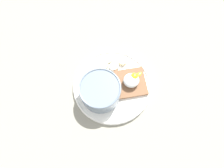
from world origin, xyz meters
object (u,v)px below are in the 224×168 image
(oatmeal_bowl, at_px, (100,91))
(toast_slice, at_px, (131,83))
(banana_slice_front, at_px, (109,59))
(poached_egg, at_px, (132,79))
(banana_slice_right, at_px, (123,62))
(banana_slice_left, at_px, (114,67))
(banana_slice_back, at_px, (104,65))

(oatmeal_bowl, distance_m, toast_slice, 0.11)
(oatmeal_bowl, bearing_deg, banana_slice_front, -108.81)
(oatmeal_bowl, relative_size, poached_egg, 1.87)
(banana_slice_front, distance_m, banana_slice_right, 0.05)
(banana_slice_front, height_order, banana_slice_left, banana_slice_left)
(toast_slice, distance_m, banana_slice_front, 0.12)
(poached_egg, relative_size, banana_slice_left, 1.57)
(poached_egg, bearing_deg, banana_slice_left, -53.21)
(poached_egg, xyz_separation_m, banana_slice_back, (0.08, -0.07, -0.03))
(oatmeal_bowl, height_order, poached_egg, oatmeal_bowl)
(banana_slice_front, height_order, banana_slice_back, same)
(toast_slice, bearing_deg, poached_egg, -144.55)
(poached_egg, relative_size, banana_slice_front, 1.50)
(poached_egg, distance_m, banana_slice_right, 0.08)
(banana_slice_left, xyz_separation_m, banana_slice_back, (0.03, -0.01, -0.00))
(toast_slice, height_order, banana_slice_front, same)
(toast_slice, height_order, banana_slice_right, banana_slice_right)
(toast_slice, relative_size, banana_slice_back, 3.22)
(oatmeal_bowl, relative_size, banana_slice_right, 4.39)
(banana_slice_left, bearing_deg, toast_slice, 125.30)
(banana_slice_left, relative_size, banana_slice_right, 1.49)
(toast_slice, xyz_separation_m, banana_slice_left, (0.05, -0.07, 0.00))
(banana_slice_right, bearing_deg, banana_slice_left, 23.74)
(banana_slice_front, distance_m, banana_slice_back, 0.03)
(oatmeal_bowl, height_order, banana_slice_right, oatmeal_bowl)
(toast_slice, bearing_deg, banana_slice_left, -54.70)
(oatmeal_bowl, height_order, banana_slice_back, oatmeal_bowl)
(toast_slice, bearing_deg, banana_slice_back, -42.86)
(oatmeal_bowl, bearing_deg, banana_slice_right, -130.20)
(banana_slice_front, bearing_deg, banana_slice_left, 113.75)
(banana_slice_left, relative_size, banana_slice_back, 1.39)
(banana_slice_back, xyz_separation_m, banana_slice_right, (-0.07, -0.00, 0.00))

